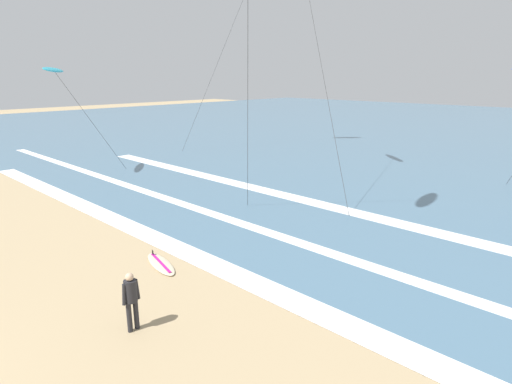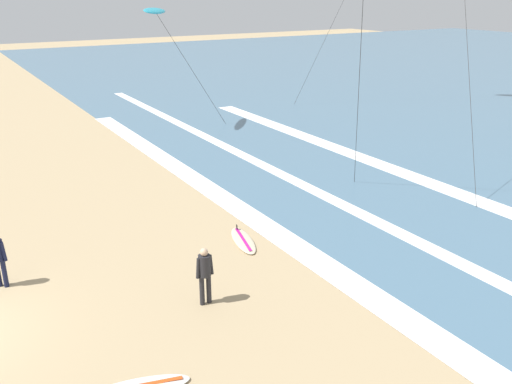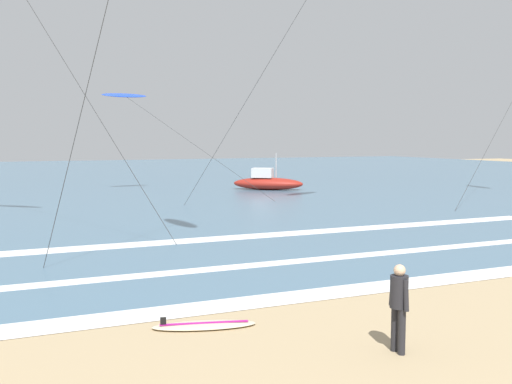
{
  "view_description": "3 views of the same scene",
  "coord_description": "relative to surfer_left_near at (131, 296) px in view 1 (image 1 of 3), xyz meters",
  "views": [
    {
      "loc": [
        10.57,
        1.48,
        6.33
      ],
      "look_at": [
        1.27,
        11.27,
        2.58
      ],
      "focal_mm": 29.54,
      "sensor_mm": 36.0,
      "label": 1
    },
    {
      "loc": [
        13.06,
        0.98,
        7.72
      ],
      "look_at": [
        -0.59,
        9.13,
        1.82
      ],
      "focal_mm": 38.25,
      "sensor_mm": 36.0,
      "label": 2
    },
    {
      "loc": [
        -4.54,
        -2.08,
        3.82
      ],
      "look_at": [
        0.79,
        10.41,
        2.55
      ],
      "focal_mm": 40.92,
      "sensor_mm": 36.0,
      "label": 3
    }
  ],
  "objects": [
    {
      "name": "surfboard_foreground_flat",
      "position": [
        -2.74,
        2.68,
        -0.91
      ],
      "size": [
        2.18,
        1.1,
        0.25
      ],
      "color": "beige",
      "rests_on": "ground"
    },
    {
      "name": "wave_foam_shoreline",
      "position": [
        -2.55,
        3.94,
        -0.94
      ],
      "size": [
        41.4,
        1.01,
        0.01
      ],
      "primitive_type": "cube",
      "color": "white",
      "rests_on": "ocean_surface"
    },
    {
      "name": "wave_foam_outer_break",
      "position": [
        -3.06,
        12.33,
        -0.94
      ],
      "size": [
        38.6,
        1.05,
        0.01
      ],
      "primitive_type": "cube",
      "color": "white",
      "rests_on": "ocean_surface"
    },
    {
      "name": "wave_foam_mid_break",
      "position": [
        -2.88,
        7.54,
        -0.94
      ],
      "size": [
        57.27,
        0.65,
        0.01
      ],
      "primitive_type": "cube",
      "color": "white",
      "rests_on": "ocean_surface"
    },
    {
      "name": "kite_cyan_far_left",
      "position": [
        -18.41,
        6.09,
        5.67
      ],
      "size": [
        2.99,
        5.21,
        6.87
      ],
      "color": "#23A8C6",
      "rests_on": "ground"
    },
    {
      "name": "surfer_left_near",
      "position": [
        0.0,
        0.0,
        0.0
      ],
      "size": [
        0.32,
        0.51,
        1.6
      ],
      "color": "#232328",
      "rests_on": "ground"
    }
  ]
}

